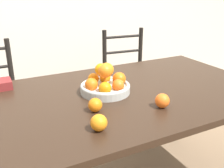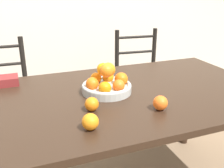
{
  "view_description": "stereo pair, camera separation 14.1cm",
  "coord_description": "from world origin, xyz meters",
  "px_view_note": "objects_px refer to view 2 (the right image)",
  "views": [
    {
      "loc": [
        -0.72,
        -1.22,
        1.36
      ],
      "look_at": [
        -0.11,
        -0.04,
        0.86
      ],
      "focal_mm": 42.0,
      "sensor_mm": 36.0,
      "label": 1
    },
    {
      "loc": [
        -0.59,
        -1.28,
        1.36
      ],
      "look_at": [
        -0.11,
        -0.04,
        0.86
      ],
      "focal_mm": 42.0,
      "sensor_mm": 36.0,
      "label": 2
    }
  ],
  "objects_px": {
    "orange_loose_0": "(92,104)",
    "orange_loose_2": "(160,103)",
    "fruit_bowl": "(107,83)",
    "chair_right": "(140,85)",
    "orange_loose_1": "(90,122)",
    "chair_left": "(4,104)",
    "book_stack": "(1,81)"
  },
  "relations": [
    {
      "from": "fruit_bowl",
      "to": "orange_loose_2",
      "type": "height_order",
      "value": "fruit_bowl"
    },
    {
      "from": "orange_loose_0",
      "to": "orange_loose_2",
      "type": "xyz_separation_m",
      "value": [
        0.32,
        -0.11,
        0.0
      ]
    },
    {
      "from": "orange_loose_1",
      "to": "chair_left",
      "type": "relative_size",
      "value": 0.08
    },
    {
      "from": "orange_loose_1",
      "to": "orange_loose_2",
      "type": "relative_size",
      "value": 1.0
    },
    {
      "from": "orange_loose_0",
      "to": "orange_loose_2",
      "type": "height_order",
      "value": "orange_loose_2"
    },
    {
      "from": "orange_loose_0",
      "to": "chair_left",
      "type": "distance_m",
      "value": 1.12
    },
    {
      "from": "book_stack",
      "to": "chair_left",
      "type": "bearing_deg",
      "value": 94.74
    },
    {
      "from": "fruit_bowl",
      "to": "chair_left",
      "type": "bearing_deg",
      "value": 128.29
    },
    {
      "from": "fruit_bowl",
      "to": "chair_left",
      "type": "xyz_separation_m",
      "value": [
        -0.61,
        0.77,
        -0.37
      ]
    },
    {
      "from": "chair_left",
      "to": "fruit_bowl",
      "type": "bearing_deg",
      "value": -50.77
    },
    {
      "from": "fruit_bowl",
      "to": "orange_loose_0",
      "type": "relative_size",
      "value": 4.1
    },
    {
      "from": "fruit_bowl",
      "to": "book_stack",
      "type": "distance_m",
      "value": 0.66
    },
    {
      "from": "orange_loose_1",
      "to": "fruit_bowl",
      "type": "bearing_deg",
      "value": 60.55
    },
    {
      "from": "orange_loose_0",
      "to": "orange_loose_1",
      "type": "height_order",
      "value": "orange_loose_1"
    },
    {
      "from": "orange_loose_0",
      "to": "book_stack",
      "type": "height_order",
      "value": "orange_loose_0"
    },
    {
      "from": "orange_loose_2",
      "to": "chair_right",
      "type": "xyz_separation_m",
      "value": [
        0.44,
        1.08,
        -0.35
      ]
    },
    {
      "from": "fruit_bowl",
      "to": "book_stack",
      "type": "relative_size",
      "value": 1.41
    },
    {
      "from": "book_stack",
      "to": "chair_right",
      "type": "bearing_deg",
      "value": 20.07
    },
    {
      "from": "orange_loose_1",
      "to": "chair_right",
      "type": "relative_size",
      "value": 0.08
    },
    {
      "from": "orange_loose_1",
      "to": "book_stack",
      "type": "bearing_deg",
      "value": 117.25
    },
    {
      "from": "orange_loose_1",
      "to": "book_stack",
      "type": "relative_size",
      "value": 0.36
    },
    {
      "from": "fruit_bowl",
      "to": "orange_loose_0",
      "type": "distance_m",
      "value": 0.25
    },
    {
      "from": "orange_loose_0",
      "to": "chair_left",
      "type": "bearing_deg",
      "value": 115.3
    },
    {
      "from": "orange_loose_0",
      "to": "orange_loose_1",
      "type": "bearing_deg",
      "value": -108.64
    },
    {
      "from": "orange_loose_0",
      "to": "book_stack",
      "type": "xyz_separation_m",
      "value": [
        -0.42,
        0.53,
        -0.01
      ]
    },
    {
      "from": "chair_right",
      "to": "chair_left",
      "type": "bearing_deg",
      "value": -174.43
    },
    {
      "from": "fruit_bowl",
      "to": "chair_right",
      "type": "relative_size",
      "value": 0.29
    },
    {
      "from": "orange_loose_2",
      "to": "orange_loose_1",
      "type": "bearing_deg",
      "value": -171.1
    },
    {
      "from": "fruit_bowl",
      "to": "orange_loose_1",
      "type": "relative_size",
      "value": 3.88
    },
    {
      "from": "orange_loose_2",
      "to": "book_stack",
      "type": "bearing_deg",
      "value": 138.88
    },
    {
      "from": "orange_loose_2",
      "to": "fruit_bowl",
      "type": "bearing_deg",
      "value": 118.72
    },
    {
      "from": "orange_loose_0",
      "to": "fruit_bowl",
      "type": "bearing_deg",
      "value": 52.71
    }
  ]
}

